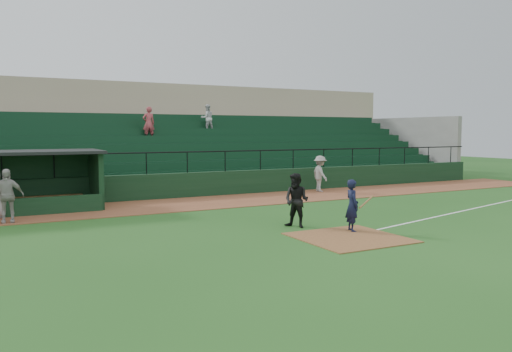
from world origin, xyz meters
name	(u,v)px	position (x,y,z in m)	size (l,w,h in m)	color
ground	(330,232)	(0.00, 0.00, 0.00)	(90.00, 90.00, 0.00)	#204F19
warning_track	(225,201)	(0.00, 8.00, 0.01)	(40.00, 4.00, 0.03)	brown
home_plate_dirt	(350,238)	(0.00, -1.00, 0.01)	(3.00, 3.00, 0.03)	brown
foul_line	(471,209)	(8.00, 1.20, 0.01)	(18.00, 0.09, 0.01)	white
stadium_structure	(167,146)	(0.00, 16.46, 2.30)	(38.00, 13.08, 6.40)	black
batter_at_plate	(352,206)	(0.69, -0.24, 0.84)	(1.07, 0.71, 1.67)	black
umpire	(297,201)	(-0.49, 1.19, 0.90)	(0.88, 0.68, 1.80)	black
runner	(320,174)	(5.92, 8.98, 0.97)	(1.22, 0.70, 1.89)	gray
dugout_player_a	(7,196)	(-8.95, 6.51, 0.97)	(1.10, 0.46, 1.87)	#A09A96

